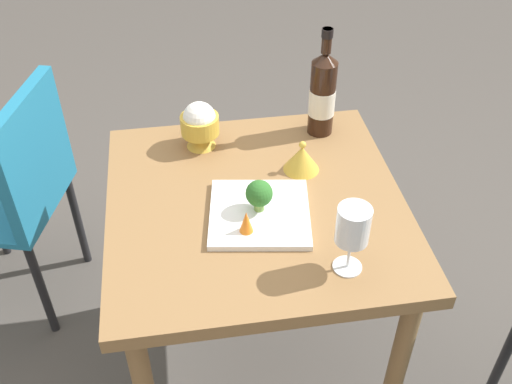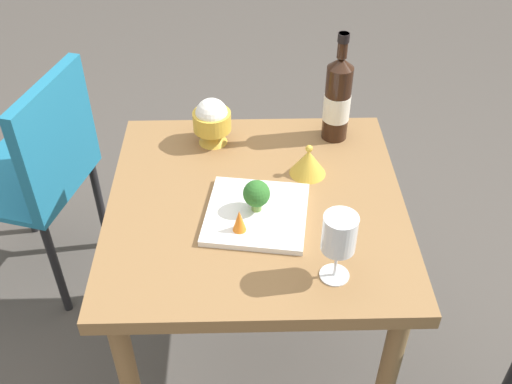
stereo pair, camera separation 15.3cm
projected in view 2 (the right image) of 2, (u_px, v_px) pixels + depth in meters
The scene contains 10 objects.
ground_plane at pixel (256, 363), 2.02m from camera, with size 8.00×8.00×0.00m, color #4C4742.
dining_table at pixel (256, 229), 1.61m from camera, with size 0.77×0.77×0.73m.
chair_by_wall at pixel (44, 165), 2.00m from camera, with size 0.50×0.50×0.85m.
wine_bottle at pixel (337, 99), 1.69m from camera, with size 0.08×0.08×0.33m.
wine_glass at pixel (339, 235), 1.27m from camera, with size 0.08×0.08×0.18m.
rice_bowl at pixel (212, 121), 1.70m from camera, with size 0.11×0.11×0.14m.
rice_bowl_lid at pixel (308, 162), 1.61m from camera, with size 0.10×0.10×0.09m.
serving_plate at pixel (255, 214), 1.50m from camera, with size 0.28×0.28×0.02m.
broccoli_floret at pixel (256, 194), 1.47m from camera, with size 0.07×0.07×0.09m.
carrot_garnish_left at pixel (239, 220), 1.42m from camera, with size 0.03×0.03×0.06m.
Camera 2 is at (-1.17, 0.03, 1.75)m, focal length 41.80 mm.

